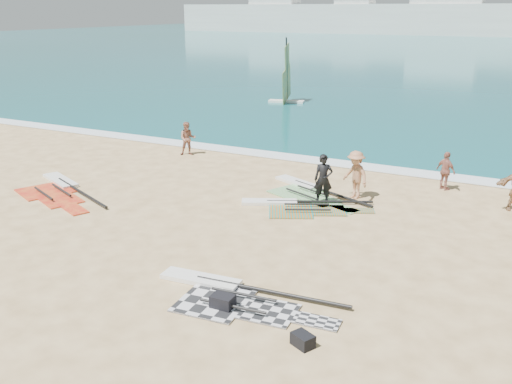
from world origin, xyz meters
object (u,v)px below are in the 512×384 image
at_px(rig_red, 59,189).
at_px(beachgoer_left, 188,139).
at_px(rig_grey, 229,294).
at_px(rig_orange, 295,206).
at_px(rig_green, 307,191).
at_px(beachgoer_mid, 355,175).
at_px(person_wetsuit, 323,179).
at_px(gear_bag_near, 223,302).
at_px(gear_bag_far, 303,340).
at_px(beachgoer_back, 446,171).

height_order(rig_red, beachgoer_left, beachgoer_left).
relative_size(rig_grey, rig_orange, 1.07).
height_order(rig_green, beachgoer_mid, beachgoer_mid).
relative_size(rig_grey, person_wetsuit, 2.77).
relative_size(rig_green, beachgoer_mid, 2.58).
xyz_separation_m(gear_bag_near, gear_bag_far, (2.35, -0.60, -0.03)).
height_order(rig_grey, beachgoer_back, beachgoer_back).
bearing_deg(gear_bag_far, beachgoer_back, 86.91).
distance_m(rig_green, beachgoer_left, 8.06).
distance_m(beachgoer_left, beachgoer_back, 12.29).
bearing_deg(person_wetsuit, rig_grey, -108.19).
xyz_separation_m(rig_orange, gear_bag_far, (3.73, -8.13, 0.10)).
relative_size(rig_grey, beachgoer_left, 3.15).
bearing_deg(rig_green, gear_bag_near, -55.68).
bearing_deg(beachgoer_mid, beachgoer_left, -166.47).
relative_size(gear_bag_near, beachgoer_back, 0.35).
xyz_separation_m(gear_bag_near, beachgoer_mid, (0.18, 9.59, 0.75)).
bearing_deg(rig_grey, beachgoer_mid, 82.74).
xyz_separation_m(rig_grey, beachgoer_left, (-9.06, 11.69, 0.77)).
distance_m(rig_green, rig_orange, 1.97).
distance_m(rig_green, rig_red, 9.86).
bearing_deg(rig_orange, beachgoer_back, 20.91).
height_order(rig_green, beachgoer_left, beachgoer_left).
relative_size(gear_bag_far, beachgoer_left, 0.29).
xyz_separation_m(gear_bag_far, beachgoer_back, (0.69, 12.86, 0.63)).
bearing_deg(gear_bag_far, rig_red, 156.25).
relative_size(rig_green, beachgoer_back, 3.07).
distance_m(rig_grey, rig_orange, 7.02).
bearing_deg(rig_grey, beachgoer_back, 69.60).
bearing_deg(person_wetsuit, beachgoer_back, 24.13).
relative_size(gear_bag_near, gear_bag_far, 1.13).
xyz_separation_m(rig_green, rig_red, (-8.82, -4.39, 0.00)).
bearing_deg(beachgoer_back, beachgoer_left, 32.25).
relative_size(gear_bag_far, person_wetsuit, 0.26).
distance_m(rig_grey, rig_green, 8.99).
xyz_separation_m(beachgoer_left, beachgoer_back, (12.29, -0.04, -0.05)).
bearing_deg(beachgoer_left, rig_red, -133.24).
relative_size(beachgoer_left, beachgoer_back, 1.06).
bearing_deg(rig_green, beachgoer_left, -176.75).
distance_m(rig_grey, gear_bag_near, 0.66).
height_order(rig_grey, person_wetsuit, person_wetsuit).
bearing_deg(rig_orange, beachgoer_mid, 26.77).
xyz_separation_m(gear_bag_far, beachgoer_left, (-11.60, 12.90, 0.68)).
distance_m(rig_orange, gear_bag_near, 7.66).
relative_size(rig_orange, gear_bag_far, 10.07).
distance_m(person_wetsuit, beachgoer_left, 9.41).
bearing_deg(gear_bag_near, beachgoer_left, 126.94).
xyz_separation_m(rig_red, beachgoer_left, (1.32, 7.22, 0.77)).
relative_size(gear_bag_near, person_wetsuit, 0.29).
height_order(rig_orange, gear_bag_near, gear_bag_near).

